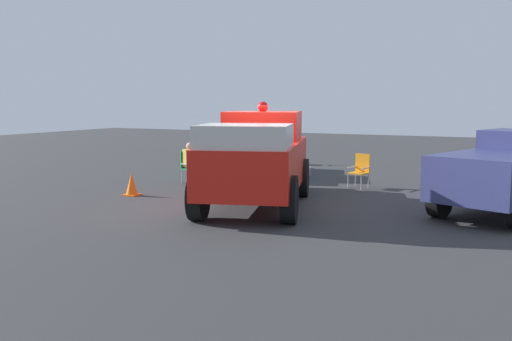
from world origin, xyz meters
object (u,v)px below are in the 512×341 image
lawn_chair_by_car (292,150)px  lawn_chair_spare (361,168)px  classic_hot_rod (255,153)px  traffic_cone (132,184)px  vintage_fire_truck (257,158)px  spectator_seated (191,161)px  parked_pickup (510,171)px  lawn_chair_near_truck (189,164)px

lawn_chair_by_car → lawn_chair_spare: size_ratio=1.00×
classic_hot_rod → traffic_cone: classic_hot_rod is taller
vintage_fire_truck → spectator_seated: bearing=144.4°
vintage_fire_truck → classic_hot_rod: vintage_fire_truck is taller
classic_hot_rod → lawn_chair_spare: 4.53m
classic_hot_rod → lawn_chair_spare: (4.28, -1.49, -0.16)m
spectator_seated → lawn_chair_spare: bearing=15.6°
classic_hot_rod → lawn_chair_by_car: (-0.05, 3.56, -0.16)m
traffic_cone → lawn_chair_by_car: bearing=84.0°
parked_pickup → lawn_chair_by_car: bearing=139.2°
classic_hot_rod → lawn_chair_spare: bearing=-19.2°
classic_hot_rod → spectator_seated: 3.02m
traffic_cone → lawn_chair_near_truck: bearing=88.3°
parked_pickup → lawn_chair_by_car: (-8.50, 7.32, -0.40)m
parked_pickup → lawn_chair_by_car: 11.23m
vintage_fire_truck → lawn_chair_by_car: size_ratio=6.20×
lawn_chair_by_car → lawn_chair_spare: same height
parked_pickup → lawn_chair_near_truck: 9.44m
lawn_chair_near_truck → lawn_chair_spare: bearing=14.7°
parked_pickup → traffic_cone: bearing=-168.7°
lawn_chair_by_car → spectator_seated: size_ratio=0.79×
vintage_fire_truck → parked_pickup: (5.69, 1.70, -0.21)m
lawn_chair_by_car → traffic_cone: 9.27m
parked_pickup → lawn_chair_spare: size_ratio=5.02×
classic_hot_rod → parked_pickup: 9.25m
spectator_seated → traffic_cone: bearing=-94.3°
lawn_chair_near_truck → lawn_chair_spare: (5.22, 1.37, 0.00)m
lawn_chair_by_car → traffic_cone: lawn_chair_by_car is taller
lawn_chair_near_truck → traffic_cone: 2.81m
vintage_fire_truck → parked_pickup: 5.94m
lawn_chair_spare → traffic_cone: size_ratio=1.61×
classic_hot_rod → lawn_chair_near_truck: size_ratio=4.63×
vintage_fire_truck → lawn_chair_spare: bearing=69.1°
parked_pickup → lawn_chair_near_truck: size_ratio=5.02×
lawn_chair_near_truck → traffic_cone: (-0.09, -2.80, -0.28)m
classic_hot_rod → lawn_chair_by_car: bearing=90.8°
traffic_cone → classic_hot_rod: bearing=79.8°
vintage_fire_truck → lawn_chair_near_truck: (-3.70, 2.61, -0.61)m
lawn_chair_near_truck → lawn_chair_spare: 5.39m
parked_pickup → lawn_chair_near_truck: (-9.38, 0.91, -0.40)m
vintage_fire_truck → lawn_chair_spare: size_ratio=6.20×
classic_hot_rod → spectator_seated: classic_hot_rod is taller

